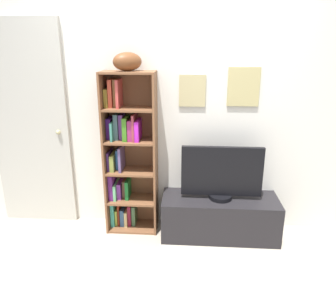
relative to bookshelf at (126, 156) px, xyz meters
name	(u,v)px	position (x,y,z in m)	size (l,w,h in m)	color
back_wall	(169,102)	(0.40, 0.13, 0.50)	(4.80, 0.08, 2.54)	silver
bookshelf	(126,156)	(0.00, 0.00, 0.00)	(0.50, 0.27, 1.58)	brown
football	(127,62)	(0.05, -0.03, 0.89)	(0.26, 0.16, 0.16)	brown
tv_stand	(219,217)	(0.91, -0.10, -0.57)	(1.11, 0.41, 0.40)	black
television	(222,174)	(0.91, -0.10, -0.12)	(0.75, 0.22, 0.52)	black
door	(31,127)	(-0.97, 0.08, 0.25)	(0.77, 0.09, 2.05)	#B2B0A6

